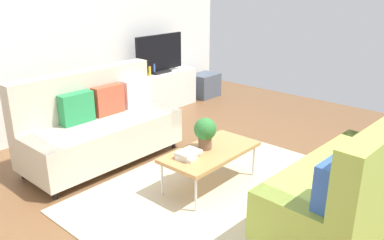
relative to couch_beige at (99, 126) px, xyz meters
name	(u,v)px	position (x,y,z in m)	size (l,w,h in m)	color
ground_plane	(218,186)	(0.43, -1.51, -0.45)	(7.68, 7.68, 0.00)	brown
wall_far	(64,30)	(0.43, 1.29, 1.00)	(6.40, 0.12, 2.90)	white
area_rug	(222,193)	(0.34, -1.62, -0.45)	(2.90, 2.20, 0.01)	beige
couch_beige	(99,126)	(0.00, 0.00, 0.00)	(1.90, 0.85, 1.10)	beige
couch_green	(356,182)	(0.67, -2.84, -0.01)	(1.94, 0.92, 1.10)	#A3BC4C
coffee_table	(210,153)	(0.39, -1.42, -0.06)	(1.10, 0.56, 0.42)	#B7844C
tv_console	(160,91)	(1.93, 0.95, -0.13)	(1.40, 0.44, 0.64)	silver
tv	(160,54)	(1.93, 0.93, 0.50)	(1.00, 0.20, 0.64)	black
storage_trunk	(205,85)	(3.03, 0.85, -0.23)	(0.52, 0.40, 0.44)	#4C5666
potted_plant	(205,131)	(0.38, -1.35, 0.17)	(0.24, 0.24, 0.34)	brown
table_book_0	(189,156)	(0.10, -1.37, -0.01)	(0.24, 0.18, 0.04)	silver
table_book_1	(189,153)	(0.10, -1.37, 0.02)	(0.24, 0.18, 0.03)	silver
vase_0	(131,73)	(1.35, 1.00, 0.28)	(0.09, 0.09, 0.18)	silver
vase_1	(138,71)	(1.50, 1.00, 0.29)	(0.11, 0.11, 0.19)	silver
bottle_0	(149,71)	(1.67, 0.91, 0.26)	(0.06, 0.06, 0.15)	gold
bottle_1	(154,69)	(1.78, 0.91, 0.28)	(0.04, 0.04, 0.18)	#3359B2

